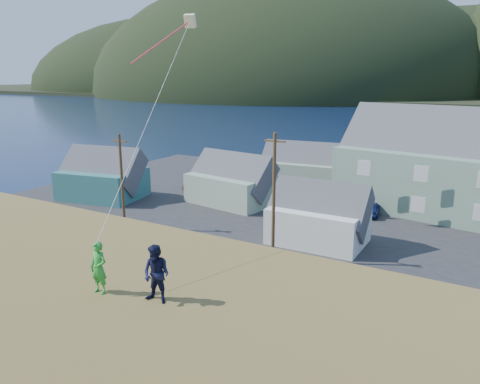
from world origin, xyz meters
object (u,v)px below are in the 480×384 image
shed_white (319,215)px  shed_palegreen_far (302,166)px  wharf (363,165)px  kite_flyer_green (99,268)px  kite_flyer_navy (156,274)px  shed_teal (102,176)px  shed_palegreen_near (232,181)px

shed_white → shed_palegreen_far: bearing=115.8°
wharf → shed_palegreen_far: bearing=-101.8°
kite_flyer_green → kite_flyer_navy: kite_flyer_navy is taller
wharf → shed_teal: (-19.71, -31.61, 2.13)m
kite_flyer_green → shed_palegreen_near: bearing=114.0°
wharf → shed_white: 33.56m
kite_flyer_green → wharf: bearing=97.2°
shed_teal → shed_white: (25.47, -1.40, -0.20)m
shed_palegreen_near → shed_white: (12.17, -6.66, -0.09)m
wharf → kite_flyer_green: size_ratio=16.85×
wharf → shed_palegreen_near: bearing=-103.7°
shed_teal → kite_flyer_navy: bearing=-51.5°
shed_white → kite_flyer_green: bearing=-84.5°
shed_teal → kite_flyer_navy: 40.31m
shed_palegreen_near → kite_flyer_navy: 36.15m
kite_flyer_green → kite_flyer_navy: bearing=11.4°
shed_palegreen_far → kite_flyer_navy: bearing=-79.1°
shed_palegreen_near → shed_white: 13.87m
shed_palegreen_near → kite_flyer_green: 35.70m
shed_teal → kite_flyer_green: (28.27, -26.68, 5.39)m
shed_teal → shed_palegreen_far: 23.31m
shed_palegreen_near → kite_flyer_navy: kite_flyer_navy is taller
shed_teal → shed_palegreen_far: bearing=34.4°
shed_teal → wharf: bearing=47.7°
kite_flyer_navy → kite_flyer_green: bearing=-172.2°
shed_white → wharf: bearing=99.1°
shed_teal → shed_white: shed_teal is taller
wharf → shed_palegreen_far: size_ratio=2.52×
wharf → shed_white: (5.76, -33.01, 1.93)m
shed_palegreen_near → shed_palegreen_far: 11.62m
shed_palegreen_near → shed_white: bearing=-20.2°
shed_palegreen_far → kite_flyer_green: bearing=-81.4°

